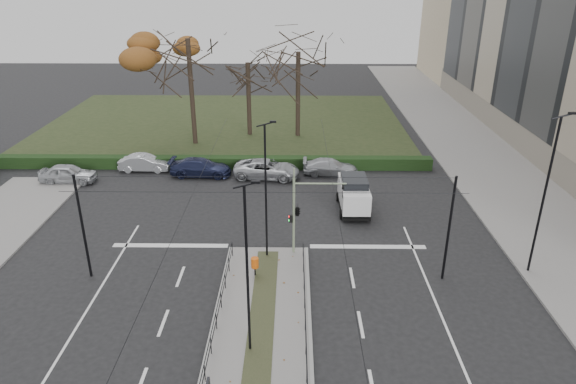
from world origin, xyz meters
name	(u,v)px	position (x,y,z in m)	size (l,w,h in m)	color
ground	(264,299)	(0.00, 0.00, 0.00)	(140.00, 140.00, 0.00)	black
median_island	(261,329)	(0.00, -2.50, 0.07)	(4.40, 15.00, 0.14)	slate
sidewalk_east	(477,155)	(18.00, 22.00, 0.07)	(8.00, 90.00, 0.14)	slate
park	(225,123)	(-6.00, 32.00, 0.05)	(38.00, 26.00, 0.10)	black
hedge	(205,162)	(-6.00, 18.60, 0.50)	(38.00, 1.00, 1.00)	black
median_railing	(261,315)	(0.00, -2.60, 0.98)	(4.14, 13.24, 0.92)	black
catenary	(265,225)	(0.00, 1.62, 3.42)	(20.00, 34.00, 6.00)	black
traffic_light	(299,210)	(1.78, 4.50, 2.90)	(3.22, 1.85, 4.74)	gray
litter_bin	(255,263)	(-0.59, 1.99, 0.90)	(0.41, 0.41, 1.06)	black
streetlamp_median_near	(248,270)	(-0.38, -3.90, 4.20)	(0.67, 0.14, 7.99)	black
streetlamp_median_far	(266,191)	(-0.03, 4.11, 4.24)	(0.67, 0.14, 8.07)	black
streetlamp_sidewalk	(545,195)	(14.52, 2.66, 4.70)	(0.75, 0.15, 8.96)	black
parked_car_first	(68,174)	(-16.20, 15.33, 0.74)	(1.74, 4.31, 1.47)	#A9ACB1
parked_car_second	(145,163)	(-10.89, 17.94, 0.68)	(1.45, 4.15, 1.37)	#A9ACB1
parked_car_third	(201,167)	(-6.05, 16.87, 0.71)	(2.00, 4.92, 1.43)	#1B203F
parked_car_fourth	(267,169)	(-0.68, 16.53, 0.73)	(2.41, 5.24, 1.46)	#A9ACB1
white_van	(354,193)	(5.63, 10.65, 1.25)	(2.08, 4.48, 2.40)	silver
rust_tree	(188,39)	(-7.96, 25.02, 9.77)	(9.93, 9.93, 12.73)	black
bare_tree_center	(298,58)	(1.86, 27.62, 7.67)	(7.96, 7.96, 10.85)	black
bare_tree_near	(248,68)	(-2.98, 27.97, 6.67)	(5.44, 5.44, 9.44)	black
parked_car_fifth	(330,167)	(4.47, 17.26, 0.65)	(1.81, 4.46, 1.29)	#A9ACB1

